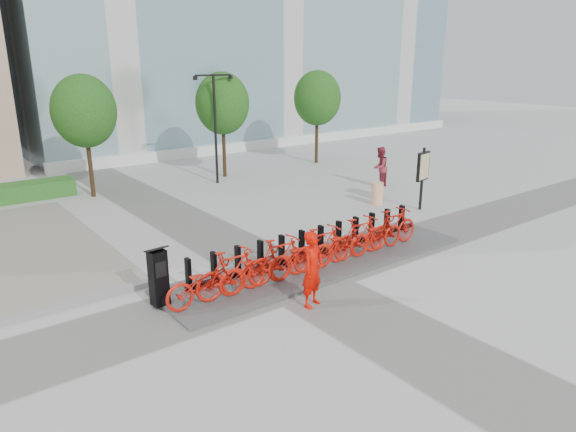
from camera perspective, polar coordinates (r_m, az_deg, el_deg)
ground at (r=13.82m, az=0.46°, el=-6.95°), size 120.00×120.00×0.00m
tree_1 at (r=22.95m, az=-21.71°, el=10.75°), size 2.60×2.60×5.10m
tree_2 at (r=25.50m, az=-7.30°, el=12.29°), size 2.60×2.60×5.10m
tree_3 at (r=28.97m, az=3.27°, el=12.93°), size 2.60×2.60×5.10m
streetlamp at (r=24.18m, az=-8.13°, el=10.92°), size 2.00×0.20×5.00m
dock_pad at (r=14.78m, az=3.76°, el=-5.18°), size 9.60×2.40×0.08m
dock_rail_posts at (r=14.99m, az=2.78°, el=-2.94°), size 8.02×0.50×0.85m
bike_0 at (r=12.25m, az=-9.13°, el=-7.27°), size 2.05×0.71×1.08m
bike_1 at (r=12.55m, az=-6.24°, el=-6.25°), size 1.99×0.56×1.20m
bike_2 at (r=12.92m, az=-3.49°, el=-5.76°), size 2.05×0.71×1.08m
bike_3 at (r=13.28m, az=-0.90°, el=-4.81°), size 1.99×0.56×1.20m
bike_4 at (r=13.71m, az=1.53°, el=-4.36°), size 2.05×0.71×1.08m
bike_5 at (r=14.12m, az=3.81°, el=-3.49°), size 1.99×0.56×1.20m
bike_6 at (r=14.60m, az=5.95°, el=-3.10°), size 2.05×0.71×1.08m
bike_7 at (r=15.06m, az=7.96°, el=-2.30°), size 1.99×0.56×1.20m
bike_8 at (r=15.57m, az=9.83°, el=-1.97°), size 2.05×0.71×1.08m
bike_9 at (r=16.07m, az=11.60°, el=-1.26°), size 1.99×0.56×1.20m
kiosk at (r=12.36m, az=-14.20°, el=-6.53°), size 0.49×0.42×1.47m
worker_red at (r=12.04m, az=2.78°, el=-5.93°), size 0.78×0.64×1.84m
pedestrian at (r=23.83m, az=10.17°, el=5.36°), size 1.09×0.97×1.85m
construction_barrel at (r=20.98m, az=9.89°, el=2.47°), size 0.57×0.57×0.90m
map_sign at (r=20.35m, az=14.77°, el=5.06°), size 0.80×0.28×2.43m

